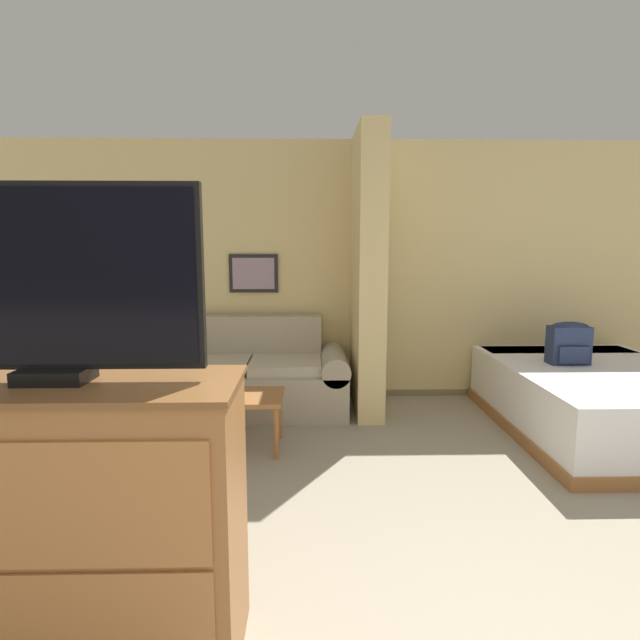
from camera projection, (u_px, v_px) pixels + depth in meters
wall_back at (389, 272)px, 5.14m from camera, size 7.75×0.16×2.60m
wall_partition_pillar at (368, 274)px, 4.63m from camera, size 0.24×0.89×2.60m
couch at (251, 377)px, 4.77m from camera, size 1.85×0.84×0.87m
coffee_table at (235, 402)px, 3.83m from camera, size 0.73×0.48×0.43m
side_table at (134, 361)px, 4.66m from camera, size 0.49×0.49×0.59m
table_lamp at (132, 321)px, 4.60m from camera, size 0.34×0.34×0.42m
tv_dresser at (67, 525)px, 1.83m from camera, size 1.29×0.49×1.08m
tv at (48, 283)px, 1.70m from camera, size 1.06×0.16×0.69m
bed at (601, 400)px, 4.20m from camera, size 1.59×2.08×0.55m
backpack at (569, 342)px, 4.29m from camera, size 0.34×0.19×0.37m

